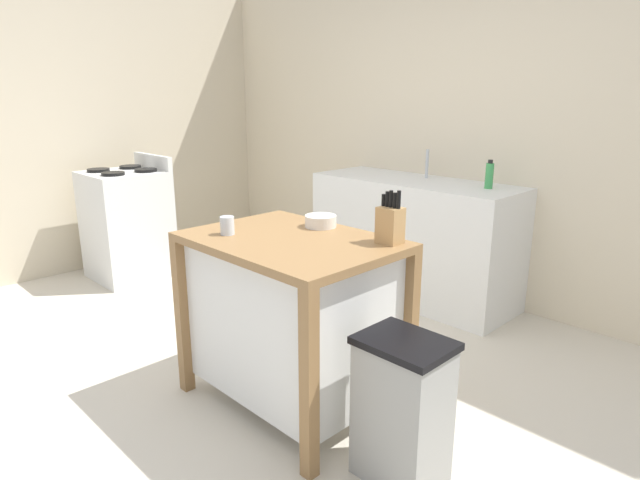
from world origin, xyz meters
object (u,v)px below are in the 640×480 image
(knife_block, at_px, (390,224))
(bottle_spray_cleaner, at_px, (489,175))
(bowl_ceramic_small, at_px, (321,221))
(sink_faucet, at_px, (427,164))
(drinking_cup, at_px, (227,226))
(stove, at_px, (128,224))
(trash_bin, at_px, (402,410))
(kitchen_island, at_px, (292,312))

(knife_block, bearing_deg, bottle_spray_cleaner, 101.58)
(bowl_ceramic_small, bearing_deg, sink_faucet, 105.09)
(drinking_cup, relative_size, sink_faucet, 0.41)
(bottle_spray_cleaner, bearing_deg, stove, -150.67)
(bowl_ceramic_small, height_order, trash_bin, bowl_ceramic_small)
(kitchen_island, xyz_separation_m, knife_block, (0.39, 0.27, 0.48))
(sink_faucet, distance_m, stove, 2.56)
(drinking_cup, distance_m, sink_faucet, 2.02)
(drinking_cup, bearing_deg, trash_bin, 5.85)
(bottle_spray_cleaner, height_order, stove, bottle_spray_cleaner)
(trash_bin, distance_m, stove, 3.24)
(bottle_spray_cleaner, bearing_deg, drinking_cup, -100.58)
(kitchen_island, distance_m, drinking_cup, 0.54)
(kitchen_island, relative_size, knife_block, 4.05)
(drinking_cup, relative_size, trash_bin, 0.14)
(trash_bin, distance_m, sink_faucet, 2.37)
(knife_block, relative_size, stove, 0.24)
(bottle_spray_cleaner, relative_size, stove, 0.19)
(drinking_cup, height_order, sink_faucet, sink_faucet)
(bowl_ceramic_small, height_order, drinking_cup, drinking_cup)
(stove, bearing_deg, bottle_spray_cleaner, 29.33)
(knife_block, relative_size, bowl_ceramic_small, 1.54)
(drinking_cup, distance_m, bottle_spray_cleaner, 1.96)
(trash_bin, xyz_separation_m, stove, (-3.21, 0.38, 0.15))
(bowl_ceramic_small, xyz_separation_m, trash_bin, (0.81, -0.33, -0.60))
(bottle_spray_cleaner, bearing_deg, sink_faucet, 171.59)
(knife_block, bearing_deg, drinking_cup, -145.90)
(trash_bin, bearing_deg, kitchen_island, 174.34)
(knife_block, xyz_separation_m, drinking_cup, (-0.66, -0.45, -0.05))
(drinking_cup, height_order, bottle_spray_cleaner, bottle_spray_cleaner)
(bowl_ceramic_small, distance_m, sink_faucet, 1.63)
(kitchen_island, distance_m, bottle_spray_cleaner, 1.82)
(bottle_spray_cleaner, distance_m, stove, 2.98)
(kitchen_island, xyz_separation_m, bowl_ceramic_small, (-0.05, 0.26, 0.42))
(kitchen_island, bearing_deg, drinking_cup, -146.22)
(kitchen_island, relative_size, stove, 0.99)
(sink_faucet, height_order, bottle_spray_cleaner, sink_faucet)
(trash_bin, bearing_deg, sink_faucet, 122.89)
(bowl_ceramic_small, xyz_separation_m, sink_faucet, (-0.42, 1.57, 0.11))
(knife_block, bearing_deg, stove, 179.18)
(kitchen_island, height_order, stove, stove)
(sink_faucet, xyz_separation_m, bottle_spray_cleaner, (0.57, -0.08, -0.02))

